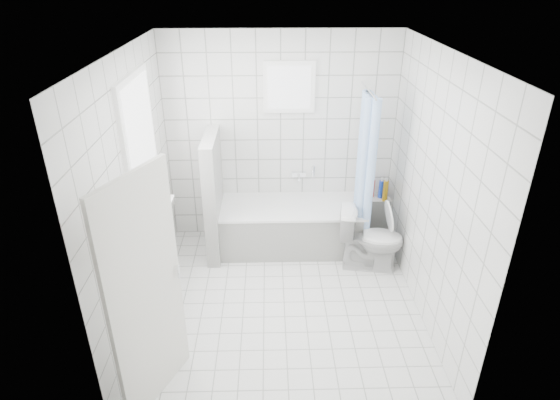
{
  "coord_description": "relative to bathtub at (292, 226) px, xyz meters",
  "views": [
    {
      "loc": [
        -0.14,
        -3.96,
        3.24
      ],
      "look_at": [
        -0.04,
        0.35,
        1.05
      ],
      "focal_mm": 30.0,
      "sensor_mm": 36.0,
      "label": 1
    }
  ],
  "objects": [
    {
      "name": "curtain_rod",
      "position": [
        0.82,
        -0.02,
        1.71
      ],
      "size": [
        0.02,
        0.8,
        0.02
      ],
      "primitive_type": "cylinder",
      "rotation": [
        1.57,
        0.0,
        0.0
      ],
      "color": "silver",
      "rests_on": "wall_back"
    },
    {
      "name": "tiled_ledge",
      "position": [
        1.12,
        0.25,
        -0.02
      ],
      "size": [
        0.4,
        0.24,
        0.55
      ],
      "primitive_type": "cube",
      "color": "white",
      "rests_on": "ground"
    },
    {
      "name": "wall_left",
      "position": [
        -1.53,
        -1.12,
        1.01
      ],
      "size": [
        0.02,
        3.0,
        2.6
      ],
      "primitive_type": "cube",
      "color": "white",
      "rests_on": "ground"
    },
    {
      "name": "window_left",
      "position": [
        -1.49,
        -0.82,
        1.31
      ],
      "size": [
        0.01,
        0.9,
        1.4
      ],
      "primitive_type": "cube",
      "color": "white",
      "rests_on": "wall_left"
    },
    {
      "name": "window_sill",
      "position": [
        -1.44,
        -0.82,
        0.57
      ],
      "size": [
        0.18,
        1.02,
        0.08
      ],
      "primitive_type": "cube",
      "color": "white",
      "rests_on": "wall_left"
    },
    {
      "name": "wall_back",
      "position": [
        -0.13,
        0.38,
        1.01
      ],
      "size": [
        2.8,
        0.02,
        2.6
      ],
      "primitive_type": "cube",
      "color": "white",
      "rests_on": "ground"
    },
    {
      "name": "wall_right",
      "position": [
        1.27,
        -1.12,
        1.01
      ],
      "size": [
        0.02,
        3.0,
        2.6
      ],
      "primitive_type": "cube",
      "color": "white",
      "rests_on": "ground"
    },
    {
      "name": "bathtub",
      "position": [
        0.0,
        0.0,
        0.0
      ],
      "size": [
        1.76,
        0.77,
        0.58
      ],
      "color": "white",
      "rests_on": "ground"
    },
    {
      "name": "shower_curtain",
      "position": [
        0.82,
        -0.16,
        0.81
      ],
      "size": [
        0.14,
        0.48,
        1.78
      ],
      "primitive_type": null,
      "color": "#5293F1",
      "rests_on": "curtain_rod"
    },
    {
      "name": "window_back",
      "position": [
        -0.03,
        0.33,
        1.66
      ],
      "size": [
        0.5,
        0.01,
        0.5
      ],
      "primitive_type": "cube",
      "color": "white",
      "rests_on": "wall_back"
    },
    {
      "name": "sill_bottles",
      "position": [
        -1.43,
        -0.91,
        0.74
      ],
      "size": [
        0.16,
        0.78,
        0.32
      ],
      "color": "silver",
      "rests_on": "window_sill"
    },
    {
      "name": "toilet",
      "position": [
        0.9,
        -0.47,
        0.08
      ],
      "size": [
        0.79,
        0.53,
        0.75
      ],
      "primitive_type": "imported",
      "rotation": [
        0.0,
        0.0,
        1.41
      ],
      "color": "white",
      "rests_on": "ground"
    },
    {
      "name": "door",
      "position": [
        -1.21,
        -2.24,
        0.71
      ],
      "size": [
        0.37,
        0.74,
        2.0
      ],
      "primitive_type": "cube",
      "rotation": [
        0.0,
        0.0,
        -0.43
      ],
      "color": "silver",
      "rests_on": "ground"
    },
    {
      "name": "ledge_bottles",
      "position": [
        1.13,
        0.23,
        0.38
      ],
      "size": [
        0.2,
        0.19,
        0.27
      ],
      "color": "blue",
      "rests_on": "tiled_ledge"
    },
    {
      "name": "partition_wall",
      "position": [
        -0.94,
        -0.05,
        0.46
      ],
      "size": [
        0.15,
        0.85,
        1.5
      ],
      "primitive_type": "cube",
      "color": "white",
      "rests_on": "ground"
    },
    {
      "name": "wall_front",
      "position": [
        -0.13,
        -2.62,
        1.01
      ],
      "size": [
        2.8,
        0.02,
        2.6
      ],
      "primitive_type": "cube",
      "color": "white",
      "rests_on": "ground"
    },
    {
      "name": "tub_faucet",
      "position": [
        0.1,
        0.33,
        0.56
      ],
      "size": [
        0.18,
        0.06,
        0.06
      ],
      "primitive_type": "cube",
      "color": "silver",
      "rests_on": "wall_back"
    },
    {
      "name": "ground",
      "position": [
        -0.13,
        -1.12,
        -0.29
      ],
      "size": [
        3.0,
        3.0,
        0.0
      ],
      "primitive_type": "plane",
      "color": "white",
      "rests_on": "ground"
    },
    {
      "name": "ceiling",
      "position": [
        -0.13,
        -1.12,
        2.31
      ],
      "size": [
        3.0,
        3.0,
        0.0
      ],
      "primitive_type": "plane",
      "rotation": [
        3.14,
        0.0,
        0.0
      ],
      "color": "white",
      "rests_on": "ground"
    }
  ]
}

